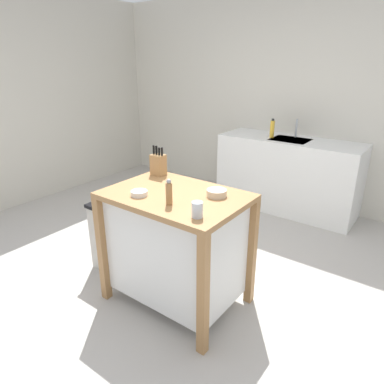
# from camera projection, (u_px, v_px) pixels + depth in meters

# --- Properties ---
(ground_plane) EXTENTS (6.45, 6.45, 0.00)m
(ground_plane) POSITION_uv_depth(u_px,v_px,m) (169.00, 282.00, 3.00)
(ground_plane) COLOR #ADA8A0
(ground_plane) RESTS_ON ground
(wall_back) EXTENTS (5.45, 0.10, 2.60)m
(wall_back) POSITION_uv_depth(u_px,v_px,m) (293.00, 101.00, 4.37)
(wall_back) COLOR beige
(wall_back) RESTS_ON ground
(wall_left) EXTENTS (0.10, 3.06, 2.60)m
(wall_left) POSITION_uv_depth(u_px,v_px,m) (58.00, 98.00, 4.74)
(wall_left) COLOR beige
(wall_left) RESTS_ON ground
(kitchen_island) EXTENTS (1.00, 0.70, 0.91)m
(kitchen_island) POSITION_uv_depth(u_px,v_px,m) (176.00, 243.00, 2.62)
(kitchen_island) COLOR #9E7042
(kitchen_island) RESTS_ON ground
(knife_block) EXTENTS (0.11, 0.09, 0.24)m
(knife_block) POSITION_uv_depth(u_px,v_px,m) (158.00, 164.00, 2.84)
(knife_block) COLOR #AD7F4C
(knife_block) RESTS_ON kitchen_island
(bowl_stoneware_deep) EXTENTS (0.12, 0.12, 0.04)m
(bowl_stoneware_deep) POSITION_uv_depth(u_px,v_px,m) (139.00, 193.00, 2.43)
(bowl_stoneware_deep) COLOR silver
(bowl_stoneware_deep) RESTS_ON kitchen_island
(bowl_ceramic_wide) EXTENTS (0.14, 0.14, 0.05)m
(bowl_ceramic_wide) POSITION_uv_depth(u_px,v_px,m) (217.00, 193.00, 2.42)
(bowl_ceramic_wide) COLOR beige
(bowl_ceramic_wide) RESTS_ON kitchen_island
(drinking_cup) EXTENTS (0.07, 0.07, 0.10)m
(drinking_cup) POSITION_uv_depth(u_px,v_px,m) (197.00, 210.00, 2.09)
(drinking_cup) COLOR silver
(drinking_cup) RESTS_ON kitchen_island
(pepper_grinder) EXTENTS (0.04, 0.04, 0.18)m
(pepper_grinder) POSITION_uv_depth(u_px,v_px,m) (169.00, 193.00, 2.26)
(pepper_grinder) COLOR #9E7042
(pepper_grinder) RESTS_ON kitchen_island
(trash_bin) EXTENTS (0.36, 0.28, 0.63)m
(trash_bin) POSITION_uv_depth(u_px,v_px,m) (113.00, 236.00, 3.11)
(trash_bin) COLOR #B7B2A8
(trash_bin) RESTS_ON ground
(sink_counter) EXTENTS (1.69, 0.60, 0.90)m
(sink_counter) POSITION_uv_depth(u_px,v_px,m) (287.00, 175.00, 4.33)
(sink_counter) COLOR silver
(sink_counter) RESTS_ON ground
(sink_faucet) EXTENTS (0.02, 0.02, 0.22)m
(sink_faucet) POSITION_uv_depth(u_px,v_px,m) (296.00, 128.00, 4.23)
(sink_faucet) COLOR #B7BCC1
(sink_faucet) RESTS_ON sink_counter
(bottle_dish_soap) EXTENTS (0.05, 0.05, 0.23)m
(bottle_dish_soap) POSITION_uv_depth(u_px,v_px,m) (272.00, 129.00, 4.21)
(bottle_dish_soap) COLOR yellow
(bottle_dish_soap) RESTS_ON sink_counter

